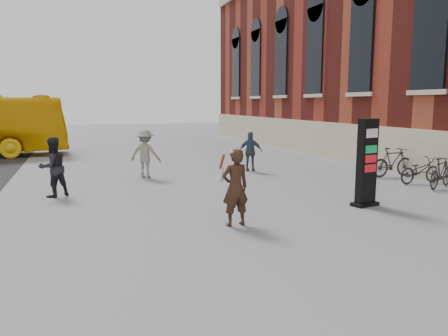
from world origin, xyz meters
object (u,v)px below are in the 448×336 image
object	(u,v)px
woman	(235,187)
bike_6	(420,170)
info_pylon	(367,163)
bike_5	(441,173)
pedestrian_c	(251,152)
bike_7	(393,162)
pedestrian_a	(53,167)
pedestrian_b	(145,154)

from	to	relation	value
woman	bike_6	bearing A→B (deg)	-165.18
info_pylon	bike_5	bearing A→B (deg)	5.95
info_pylon	woman	size ratio (longest dim) A/B	1.34
pedestrian_c	info_pylon	bearing A→B (deg)	124.22
woman	bike_7	world-z (taller)	woman
pedestrian_c	bike_6	size ratio (longest dim) A/B	0.94
info_pylon	bike_7	xyz separation A→B (m)	(3.89, 3.61, -0.62)
pedestrian_a	pedestrian_b	xyz separation A→B (m)	(3.10, 2.50, 0.01)
pedestrian_a	bike_6	distance (m)	12.08
woman	bike_5	size ratio (longest dim) A/B	1.05
bike_5	bike_6	xyz separation A→B (m)	(0.00, 0.92, -0.05)
bike_5	bike_7	bearing A→B (deg)	-24.52
pedestrian_b	pedestrian_c	bearing A→B (deg)	-149.49
info_pylon	woman	world-z (taller)	info_pylon
pedestrian_c	bike_5	distance (m)	7.01
bike_5	bike_7	xyz separation A→B (m)	(0.00, 2.31, 0.05)
pedestrian_c	bike_7	bearing A→B (deg)	175.04
info_pylon	pedestrian_b	distance (m)	8.14
info_pylon	pedestrian_a	xyz separation A→B (m)	(-8.06, 3.95, -0.29)
woman	pedestrian_a	bearing A→B (deg)	-54.34
bike_5	pedestrian_b	bearing A→B (deg)	35.27
info_pylon	bike_7	distance (m)	5.34
info_pylon	bike_5	xyz separation A→B (m)	(3.89, 1.30, -0.67)
pedestrian_b	bike_7	distance (m)	9.30
pedestrian_c	bike_7	distance (m)	5.46
pedestrian_a	pedestrian_c	xyz separation A→B (m)	(7.40, 2.67, -0.08)
info_pylon	pedestrian_c	xyz separation A→B (m)	(-0.67, 6.62, -0.37)
woman	bike_7	xyz separation A→B (m)	(7.91, 4.30, -0.34)
info_pylon	pedestrian_a	world-z (taller)	info_pylon
bike_5	bike_6	size ratio (longest dim) A/B	0.98
woman	bike_7	distance (m)	9.01
woman	bike_5	world-z (taller)	woman
bike_5	bike_7	size ratio (longest dim) A/B	0.91
bike_6	info_pylon	bearing A→B (deg)	115.89
pedestrian_b	bike_7	bearing A→B (deg)	-169.53
woman	pedestrian_a	size ratio (longest dim) A/B	0.99
pedestrian_a	bike_6	world-z (taller)	pedestrian_a
pedestrian_b	pedestrian_a	bearing A→B (deg)	67.12
info_pylon	pedestrian_c	distance (m)	6.66
pedestrian_a	pedestrian_c	bearing A→B (deg)	168.53
info_pylon	bike_6	world-z (taller)	info_pylon
info_pylon	bike_5	distance (m)	4.15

